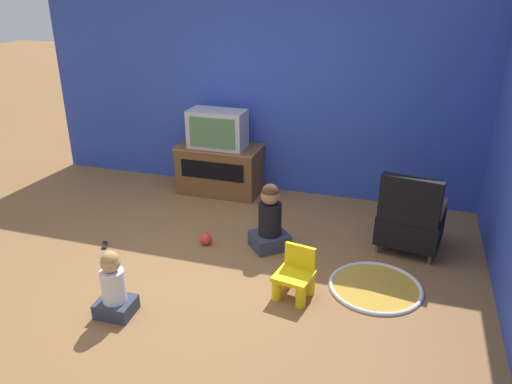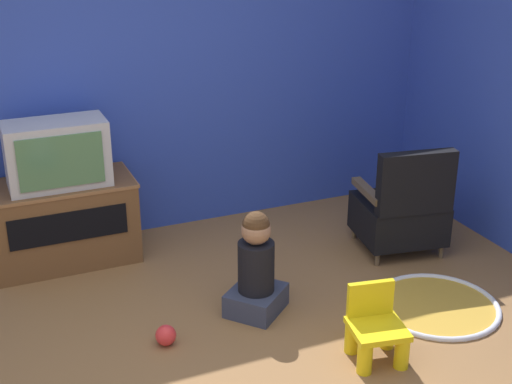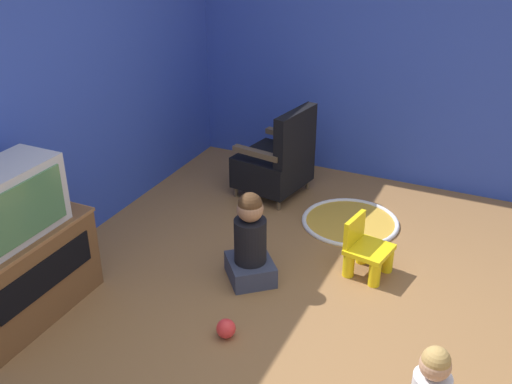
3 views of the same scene
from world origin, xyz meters
name	(u,v)px [view 1 (image 1 of 3)]	position (x,y,z in m)	size (l,w,h in m)	color
ground_plane	(202,276)	(0.00, 0.00, 0.00)	(30.00, 30.00, 0.00)	olive
wall_back	(257,91)	(-0.16, 2.26, 1.26)	(5.68, 0.12, 2.52)	#2D47B2
tv_cabinet	(220,168)	(-0.55, 1.91, 0.32)	(1.03, 0.54, 0.61)	brown
television	(217,129)	(-0.55, 1.86, 0.85)	(0.69, 0.37, 0.46)	#B7B7BC
black_armchair	(410,220)	(1.80, 1.07, 0.33)	(0.68, 0.65, 0.85)	brown
yellow_kid_chair	(295,278)	(0.89, -0.04, 0.18)	(0.36, 0.34, 0.44)	yellow
play_mat	(376,287)	(1.56, 0.28, 0.01)	(0.83, 0.83, 0.04)	gold
child_watching_left	(270,221)	(0.46, 0.70, 0.30)	(0.47, 0.47, 0.70)	#33384C
child_watching_center	(114,288)	(-0.44, -0.73, 0.25)	(0.31, 0.27, 0.58)	#33384C
toy_ball	(206,239)	(-0.19, 0.56, 0.06)	(0.13, 0.13, 0.13)	red
remote_control	(105,245)	(-1.18, 0.21, 0.01)	(0.11, 0.15, 0.02)	black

